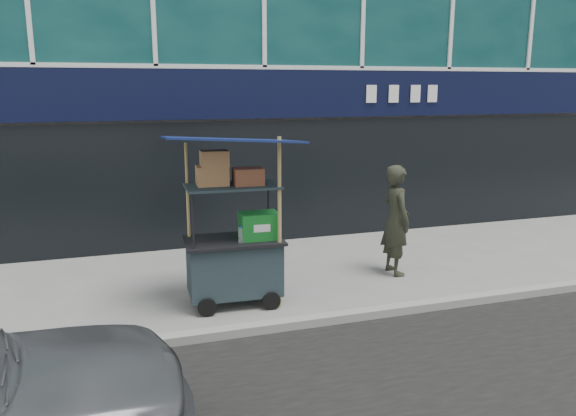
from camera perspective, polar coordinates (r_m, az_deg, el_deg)
name	(u,v)px	position (r m, az deg, el deg)	size (l,w,h in m)	color
ground	(343,315)	(7.83, 5.57, -10.74)	(80.00, 80.00, 0.00)	slate
curb	(349,316)	(7.64, 6.18, -10.87)	(80.00, 0.18, 0.12)	gray
vendor_cart	(235,245)	(7.95, -5.40, -3.79)	(1.86, 1.35, 2.45)	#1B2A2F
vendor_man	(396,220)	(9.35, 10.89, -1.20)	(0.66, 0.44, 1.82)	#282A1F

